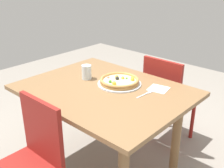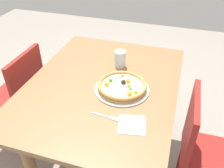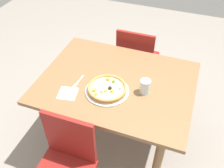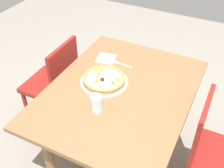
% 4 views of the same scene
% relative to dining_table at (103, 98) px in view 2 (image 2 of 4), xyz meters
% --- Properties ---
extents(ground_plane, '(6.00, 6.00, 0.00)m').
position_rel_dining_table_xyz_m(ground_plane, '(0.00, 0.00, -0.64)').
color(ground_plane, gray).
extents(dining_table, '(1.23, 0.95, 0.75)m').
position_rel_dining_table_xyz_m(dining_table, '(0.00, 0.00, 0.00)').
color(dining_table, olive).
rests_on(dining_table, ground).
extents(chair_near, '(0.40, 0.40, 0.87)m').
position_rel_dining_table_xyz_m(chair_near, '(0.01, -0.69, -0.16)').
color(chair_near, maroon).
rests_on(chair_near, ground).
extents(chair_far, '(0.40, 0.40, 0.87)m').
position_rel_dining_table_xyz_m(chair_far, '(0.14, 0.69, -0.16)').
color(chair_far, maroon).
rests_on(chair_far, ground).
extents(plate, '(0.34, 0.34, 0.01)m').
position_rel_dining_table_xyz_m(plate, '(0.03, 0.14, 0.12)').
color(plate, silver).
rests_on(plate, dining_table).
extents(pizza, '(0.30, 0.30, 0.05)m').
position_rel_dining_table_xyz_m(pizza, '(0.03, 0.14, 0.15)').
color(pizza, '#B78447').
rests_on(pizza, plate).
extents(fork, '(0.03, 0.17, 0.00)m').
position_rel_dining_table_xyz_m(fork, '(0.29, 0.13, 0.12)').
color(fork, silver).
rests_on(fork, dining_table).
extents(drinking_glass, '(0.08, 0.08, 0.12)m').
position_rel_dining_table_xyz_m(drinking_glass, '(-0.24, 0.05, 0.18)').
color(drinking_glass, silver).
rests_on(drinking_glass, dining_table).
extents(napkin, '(0.16, 0.16, 0.00)m').
position_rel_dining_table_xyz_m(napkin, '(0.30, 0.27, 0.12)').
color(napkin, white).
rests_on(napkin, dining_table).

